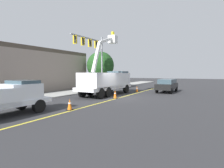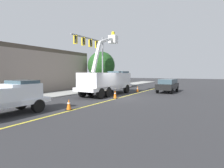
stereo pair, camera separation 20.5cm
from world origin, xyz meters
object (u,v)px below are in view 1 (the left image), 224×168
at_px(traffic_cone_trailing, 137,89).
at_px(traffic_signal_mast, 93,50).
at_px(utility_bucket_truck, 107,81).
at_px(traffic_cone_mid_rear, 115,94).
at_px(traffic_cone_mid_front, 70,105).
at_px(passing_minivan, 167,85).

xyz_separation_m(traffic_cone_trailing, traffic_signal_mast, (-1.04, 5.94, 5.21)).
distance_m(traffic_cone_trailing, traffic_signal_mast, 7.97).
height_order(traffic_cone_trailing, traffic_signal_mast, traffic_signal_mast).
distance_m(utility_bucket_truck, traffic_cone_mid_rear, 3.24).
bearing_deg(traffic_cone_trailing, traffic_signal_mast, 99.94).
bearing_deg(traffic_signal_mast, traffic_cone_mid_rear, -133.47).
xyz_separation_m(traffic_cone_mid_front, traffic_cone_mid_rear, (6.17, -0.71, 0.02)).
height_order(traffic_cone_mid_front, traffic_cone_trailing, traffic_cone_trailing).
relative_size(traffic_cone_mid_front, traffic_signal_mast, 0.10).
bearing_deg(traffic_cone_mid_front, traffic_signal_mast, 23.02).
relative_size(utility_bucket_truck, traffic_cone_trailing, 10.80).
height_order(traffic_cone_mid_front, traffic_cone_mid_rear, traffic_cone_mid_rear).
relative_size(passing_minivan, traffic_cone_mid_rear, 6.10).
bearing_deg(utility_bucket_truck, traffic_cone_mid_front, -171.40).
distance_m(traffic_cone_mid_front, traffic_cone_mid_rear, 6.21).
bearing_deg(traffic_signal_mast, passing_minivan, -75.38).
xyz_separation_m(utility_bucket_truck, traffic_cone_mid_rear, (-2.25, -1.98, -1.22)).
distance_m(traffic_cone_mid_front, traffic_cone_trailing, 12.54).
bearing_deg(traffic_cone_trailing, traffic_cone_mid_front, 175.10).
distance_m(passing_minivan, traffic_cone_mid_rear, 8.74).
relative_size(utility_bucket_truck, traffic_cone_mid_rear, 10.34).
xyz_separation_m(passing_minivan, traffic_signal_mast, (-2.49, 9.53, 4.62)).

